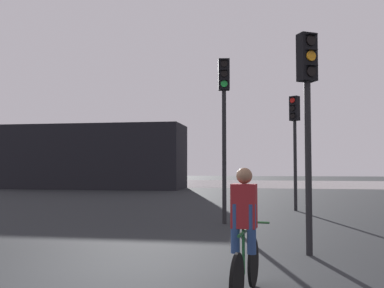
# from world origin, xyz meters

# --- Properties ---
(ground_plane) EXTENTS (120.00, 120.00, 0.00)m
(ground_plane) POSITION_xyz_m (0.00, 0.00, 0.00)
(ground_plane) COLOR black
(water_strip) EXTENTS (80.00, 16.00, 0.01)m
(water_strip) POSITION_xyz_m (0.00, 32.93, 0.00)
(water_strip) COLOR gray
(water_strip) RESTS_ON ground
(distant_building) EXTENTS (12.77, 4.00, 4.47)m
(distant_building) POSITION_xyz_m (-9.61, 22.93, 2.23)
(distant_building) COLOR black
(distant_building) RESTS_ON ground
(traffic_light_center) EXTENTS (0.35, 0.37, 4.70)m
(traffic_light_center) POSITION_xyz_m (1.22, 6.22, 3.25)
(traffic_light_center) COLOR black
(traffic_light_center) RESTS_ON ground
(traffic_light_near_right) EXTENTS (0.40, 0.42, 4.12)m
(traffic_light_near_right) POSITION_xyz_m (3.15, 2.26, 2.88)
(traffic_light_near_right) COLOR black
(traffic_light_near_right) RESTS_ON ground
(traffic_light_far_right) EXTENTS (0.40, 0.42, 4.18)m
(traffic_light_far_right) POSITION_xyz_m (3.46, 10.08, 2.92)
(traffic_light_far_right) COLOR black
(traffic_light_far_right) RESTS_ON ground
(cyclist) EXTENTS (0.48, 1.70, 1.62)m
(cyclist) POSITION_xyz_m (2.10, -0.56, 0.82)
(cyclist) COLOR black
(cyclist) RESTS_ON ground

